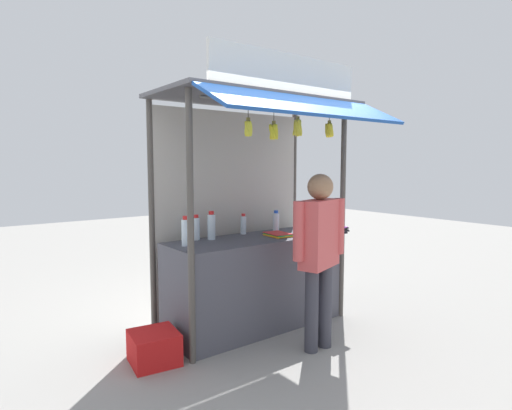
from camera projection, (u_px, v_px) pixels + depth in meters
name	position (u px, v px, depth m)	size (l,w,h in m)	color
ground_plane	(256.00, 325.00, 4.58)	(20.00, 20.00, 0.00)	gray
stall_counter	(256.00, 282.00, 4.53)	(1.93, 0.69, 0.96)	#4C4C56
stall_structure	(249.00, 171.00, 4.51)	(2.13, 1.55, 2.77)	#4C4742
water_bottle_back_right	(186.00, 232.00, 4.02)	(0.08, 0.08, 0.29)	silver
water_bottle_front_right	(211.00, 226.00, 4.37)	(0.08, 0.08, 0.30)	silver
water_bottle_far_left	(299.00, 218.00, 5.12)	(0.08, 0.08, 0.28)	silver
water_bottle_left	(276.00, 222.00, 4.78)	(0.07, 0.07, 0.26)	silver
water_bottle_center	(243.00, 225.00, 4.71)	(0.06, 0.06, 0.23)	silver
water_bottle_far_right	(196.00, 228.00, 4.34)	(0.07, 0.07, 0.26)	silver
magazine_stack_mid_left	(333.00, 230.00, 4.80)	(0.26, 0.30, 0.07)	black
magazine_stack_right	(278.00, 234.00, 4.58)	(0.24, 0.31, 0.04)	orange
banana_bunch_inner_right	(248.00, 128.00, 3.77)	(0.09, 0.09, 0.30)	#332D23
banana_bunch_inner_left	(329.00, 130.00, 4.39)	(0.10, 0.10, 0.27)	#332D23
banana_bunch_leftmost	(298.00, 128.00, 4.12)	(0.11, 0.11, 0.28)	#332D23
banana_bunch_rightmost	(274.00, 131.00, 3.94)	(0.11, 0.11, 0.32)	#332D23
vendor_person	(319.00, 245.00, 3.91)	(0.63, 0.34, 1.66)	#383842
plastic_crate	(154.00, 348.00, 3.71)	(0.40, 0.40, 0.28)	red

